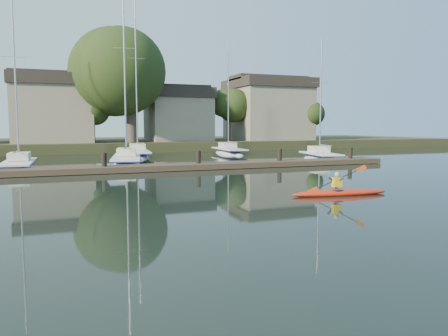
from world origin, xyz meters
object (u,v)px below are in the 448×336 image
object	(u,v)px
sailboat_1	(19,172)
sailboat_6	(138,158)
kayak	(339,191)
sailboat_2	(127,167)
sailboat_7	(229,156)
dock	(153,167)
sailboat_4	(320,162)

from	to	relation	value
sailboat_1	sailboat_6	distance (m)	12.99
kayak	sailboat_2	bearing A→B (deg)	116.24
sailboat_6	sailboat_7	xyz separation A→B (m)	(9.12, 0.26, -0.00)
dock	sailboat_6	xyz separation A→B (m)	(1.26, 13.01, -0.38)
dock	sailboat_1	bearing A→B (deg)	154.02
kayak	sailboat_1	distance (m)	20.96
sailboat_4	sailboat_7	distance (m)	10.52
kayak	sailboat_7	distance (m)	26.18
kayak	sailboat_6	world-z (taller)	sailboat_6
sailboat_4	kayak	bearing A→B (deg)	-109.91
sailboat_7	sailboat_6	bearing A→B (deg)	-175.81
sailboat_1	sailboat_7	bearing A→B (deg)	28.45
sailboat_7	sailboat_2	bearing A→B (deg)	-141.55
kayak	dock	xyz separation A→B (m)	(-5.16, 12.39, 0.04)
kayak	sailboat_7	size ratio (longest dim) A/B	0.36
kayak	dock	size ratio (longest dim) A/B	0.13
kayak	dock	world-z (taller)	kayak
sailboat_6	sailboat_7	distance (m)	9.13
dock	sailboat_6	world-z (taller)	sailboat_6
sailboat_7	dock	bearing A→B (deg)	-125.47
sailboat_6	kayak	bearing A→B (deg)	-74.49
sailboat_4	sailboat_7	bearing A→B (deg)	125.89
sailboat_2	sailboat_6	xyz separation A→B (m)	(2.18, 7.92, 0.00)
sailboat_4	sailboat_2	bearing A→B (deg)	-173.95
dock	sailboat_2	distance (m)	5.19
kayak	sailboat_1	bearing A→B (deg)	135.99
dock	sailboat_7	bearing A→B (deg)	51.96
sailboat_1	sailboat_6	world-z (taller)	sailboat_6
kayak	sailboat_7	bearing A→B (deg)	85.53
dock	sailboat_4	world-z (taller)	sailboat_4
sailboat_1	sailboat_4	distance (m)	22.82
sailboat_1	sailboat_4	size ratio (longest dim) A/B	1.13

